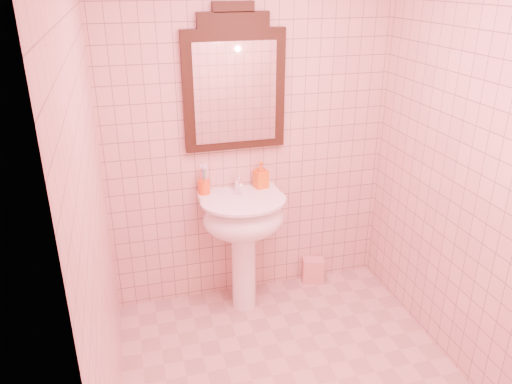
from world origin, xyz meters
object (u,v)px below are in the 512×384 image
object	(u,v)px
toothbrush_cup	(204,186)
mirror	(235,84)
pedestal_sink	(244,226)
soap_dispenser	(261,175)
towel	(313,270)

from	to	relation	value
toothbrush_cup	mirror	bearing A→B (deg)	9.96
mirror	toothbrush_cup	distance (m)	0.72
pedestal_sink	soap_dispenser	distance (m)	0.38
pedestal_sink	soap_dispenser	bearing A→B (deg)	43.73
toothbrush_cup	pedestal_sink	bearing A→B (deg)	-34.22
pedestal_sink	mirror	xyz separation A→B (m)	(-0.00, 0.20, 0.93)
mirror	toothbrush_cup	size ratio (longest dim) A/B	4.97
mirror	towel	bearing A→B (deg)	-3.08
pedestal_sink	soap_dispenser	world-z (taller)	soap_dispenser
mirror	towel	size ratio (longest dim) A/B	4.72
mirror	soap_dispenser	distance (m)	0.66
pedestal_sink	mirror	bearing A→B (deg)	90.00
toothbrush_cup	soap_dispenser	size ratio (longest dim) A/B	0.99
toothbrush_cup	soap_dispenser	distance (m)	0.41
pedestal_sink	toothbrush_cup	distance (m)	0.38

